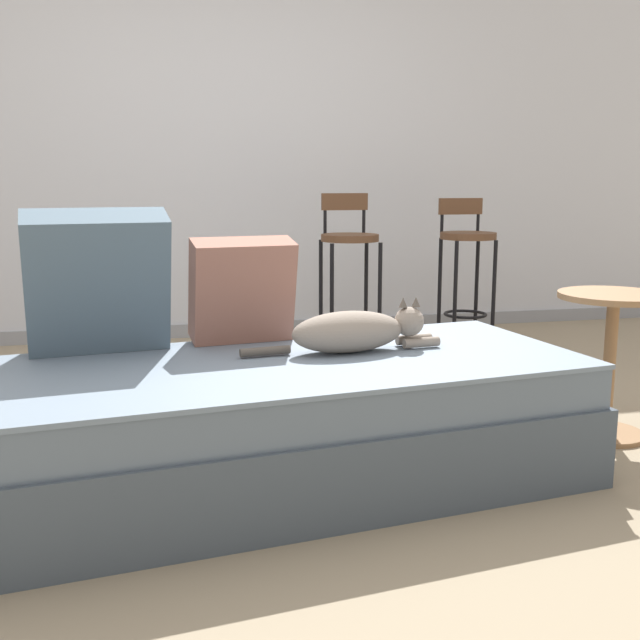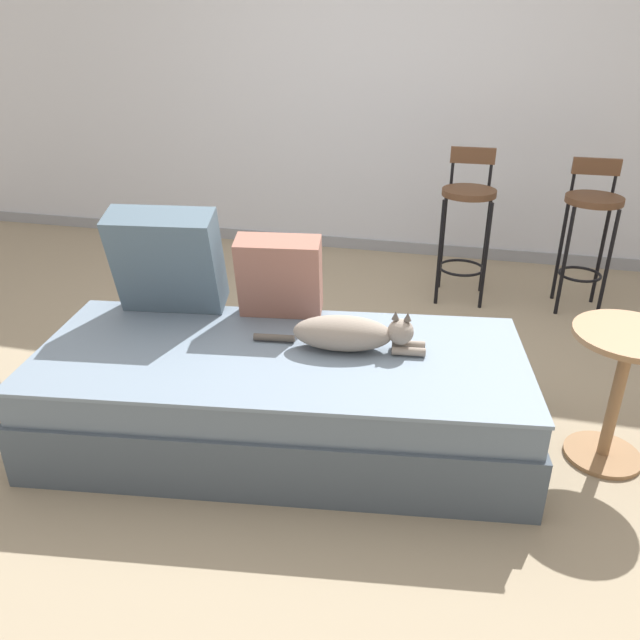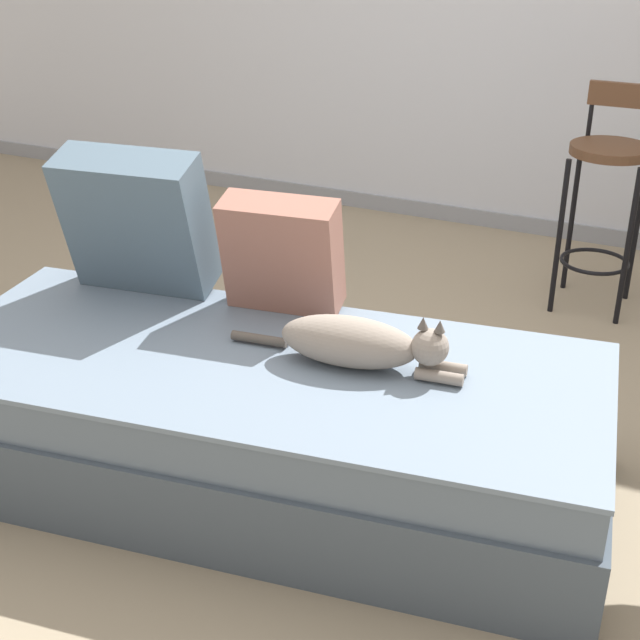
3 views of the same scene
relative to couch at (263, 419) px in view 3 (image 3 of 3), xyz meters
The scene contains 7 objects.
ground_plane 0.46m from the couch, 90.00° to the left, with size 16.00×16.00×0.00m, color gray.
wall_baseboard_trim 2.60m from the couch, 90.00° to the left, with size 8.00×0.02×0.09m, color gray.
couch is the anchor object (origin of this frame).
throw_pillow_corner 0.82m from the couch, 156.55° to the left, with size 0.52×0.36×0.52m.
throw_pillow_middle 0.54m from the couch, 106.24° to the left, with size 0.41×0.26×0.40m.
cat 0.41m from the couch, 18.23° to the left, with size 0.75×0.22×0.19m.
bar_stool_near_window 1.97m from the couch, 68.53° to the left, with size 0.34×0.34×0.97m.
Camera 3 is at (1.16, -2.46, 1.73)m, focal length 50.00 mm.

